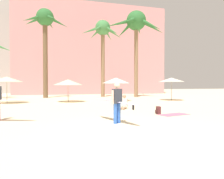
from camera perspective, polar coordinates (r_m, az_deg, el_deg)
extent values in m
plane|color=beige|center=(7.31, 8.09, -11.49)|extent=(120.00, 120.00, 0.00)
cube|color=pink|center=(39.68, -6.04, 9.99)|extent=(25.38, 9.56, 15.17)
cube|color=#A8A8A3|center=(49.05, -26.30, 14.88)|extent=(18.70, 9.67, 26.41)
cone|color=#428447|center=(27.65, -27.58, 10.02)|extent=(2.01, 0.60, 1.03)
cylinder|color=brown|center=(27.12, -17.69, 8.24)|extent=(0.57, 0.57, 9.81)
sphere|color=#2D6B33|center=(28.13, -17.77, 18.21)|extent=(2.11, 2.11, 2.11)
cone|color=#2D6B33|center=(28.20, -14.31, 17.22)|extent=(2.42, 0.80, 1.35)
cone|color=#2D6B33|center=(29.56, -16.55, 16.74)|extent=(1.19, 2.45, 1.08)
cone|color=#2D6B33|center=(28.96, -20.66, 17.02)|extent=(2.32, 1.63, 1.10)
cone|color=#2D6B33|center=(27.32, -20.92, 17.61)|extent=(2.28, 1.59, 1.42)
cone|color=#2D6B33|center=(26.58, -16.26, 18.32)|extent=(1.49, 2.35, 1.25)
cylinder|color=#896B4C|center=(27.72, 6.59, 8.26)|extent=(0.50, 0.50, 9.92)
sphere|color=#2D6B33|center=(28.75, 6.61, 18.12)|extent=(2.54, 2.54, 2.54)
cone|color=#2D6B33|center=(29.13, 10.90, 16.32)|extent=(3.35, 0.95, 2.02)
cone|color=#2D6B33|center=(30.80, 7.25, 16.13)|extent=(2.19, 3.26, 1.41)
cone|color=#2D6B33|center=(30.04, 3.56, 15.87)|extent=(1.85, 3.24, 2.04)
cone|color=#2D6B33|center=(28.17, 1.89, 17.52)|extent=(3.48, 0.99, 1.45)
cone|color=#2D6B33|center=(26.55, 5.05, 18.28)|extent=(2.59, 2.99, 1.66)
cone|color=#2D6B33|center=(27.37, 10.31, 17.04)|extent=(2.19, 3.00, 2.25)
cylinder|color=#896B4C|center=(27.91, -2.52, 7.38)|extent=(0.51, 0.51, 9.11)
sphere|color=#428447|center=(28.74, -2.53, 16.45)|extent=(1.99, 1.99, 1.99)
cone|color=#428447|center=(29.22, 0.48, 15.05)|extent=(2.44, 0.83, 1.52)
cone|color=#428447|center=(29.97, -1.08, 14.66)|extent=(1.87, 2.11, 1.56)
cone|color=#428447|center=(29.86, -4.58, 14.88)|extent=(1.50, 2.37, 1.40)
cone|color=#428447|center=(28.30, -5.88, 15.68)|extent=(2.46, 0.48, 1.36)
cone|color=#428447|center=(27.19, -4.01, 16.24)|extent=(1.81, 2.22, 1.40)
cone|color=#428447|center=(27.51, -0.18, 15.80)|extent=(1.61, 2.24, 1.62)
cylinder|color=gray|center=(22.24, 15.87, 0.12)|extent=(0.06, 0.06, 2.32)
cone|color=beige|center=(22.24, 15.88, 2.57)|extent=(2.58, 2.58, 0.42)
cylinder|color=gray|center=(20.17, -26.70, -0.12)|extent=(0.06, 0.06, 2.31)
cone|color=beige|center=(20.17, -26.73, 2.52)|extent=(2.61, 2.61, 0.45)
cylinder|color=gray|center=(19.89, -11.87, -0.32)|extent=(0.06, 0.06, 2.10)
cone|color=beige|center=(19.88, -11.88, 1.96)|extent=(2.70, 2.70, 0.52)
cylinder|color=gray|center=(20.64, 1.08, 0.05)|extent=(0.06, 0.06, 2.30)
cone|color=white|center=(20.64, 1.08, 2.48)|extent=(2.71, 2.71, 0.55)
cube|color=#EF6684|center=(11.83, 16.45, -6.54)|extent=(1.88, 1.23, 0.01)
cube|color=#552B2B|center=(11.88, 12.50, -5.51)|extent=(0.20, 0.31, 0.42)
cube|color=#442222|center=(11.84, 11.96, -5.93)|extent=(0.08, 0.21, 0.18)
cylinder|color=blue|center=(8.73, 0.91, -6.55)|extent=(0.22, 0.22, 0.84)
cylinder|color=blue|center=(8.87, 1.84, -6.43)|extent=(0.22, 0.22, 0.84)
cube|color=#333842|center=(8.73, 1.38, -1.78)|extent=(0.46, 0.38, 0.60)
sphere|color=beige|center=(8.72, 1.38, 1.12)|extent=(0.33, 0.33, 0.24)
cylinder|color=beige|center=(8.56, 0.19, -2.08)|extent=(0.14, 0.14, 0.57)
cylinder|color=beige|center=(8.91, 2.52, -1.95)|extent=(0.14, 0.14, 0.57)
ellipsoid|color=#B2B2B7|center=(9.04, 0.85, -3.23)|extent=(1.36, 2.94, 0.16)
ellipsoid|color=#5631A4|center=(9.04, 0.85, -3.23)|extent=(1.39, 2.96, 0.14)
cube|color=black|center=(8.12, 5.80, -4.89)|extent=(0.05, 0.11, 0.18)
cylinder|color=beige|center=(10.97, -28.16, -0.98)|extent=(0.13, 0.13, 0.58)
cylinder|color=tan|center=(13.85, 3.35, -5.04)|extent=(0.56, 0.71, 0.16)
cylinder|color=tan|center=(13.91, 2.55, -5.01)|extent=(0.56, 0.71, 0.16)
cube|color=white|center=(14.21, 3.39, -3.56)|extent=(0.45, 0.41, 0.57)
sphere|color=tan|center=(14.18, 3.39, -1.85)|extent=(0.33, 0.33, 0.24)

